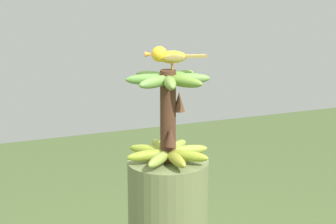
% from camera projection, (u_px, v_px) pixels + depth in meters
% --- Properties ---
extents(banana_bunch, '(0.27, 0.27, 0.29)m').
position_uv_depth(banana_bunch, '(168.00, 117.00, 1.81)').
color(banana_bunch, '#4C2D1E').
rests_on(banana_bunch, banana_tree).
extents(perched_bird, '(0.08, 0.18, 0.07)m').
position_uv_depth(perched_bird, '(168.00, 56.00, 1.78)').
color(perched_bird, '#C68933').
rests_on(perched_bird, banana_bunch).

